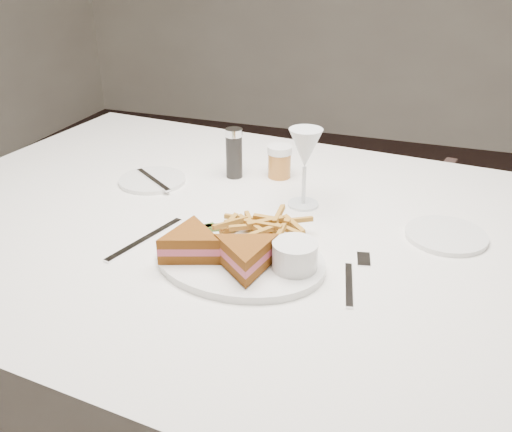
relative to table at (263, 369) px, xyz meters
The scene contains 4 objects.
ground 0.55m from the table, 65.96° to the left, with size 5.00×5.00×0.00m, color black.
table is the anchor object (origin of this frame).
chair_far 0.85m from the table, 88.83° to the left, with size 0.62×0.58×0.64m, color #4C352E.
table_setting 0.42m from the table, 86.78° to the right, with size 0.85×0.61×0.18m.
Camera 1 is at (0.16, -1.35, 1.30)m, focal length 40.00 mm.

